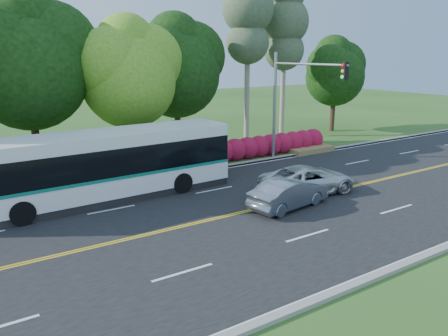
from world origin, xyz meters
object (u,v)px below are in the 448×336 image
traffic_signal (295,91)px  transit_bus (104,167)px  suv (308,179)px  sedan (289,193)px

traffic_signal → transit_bus: size_ratio=0.55×
transit_bus → suv: bearing=-29.2°
transit_bus → sedan: 8.85m
transit_bus → suv: 10.12m
traffic_signal → sedan: traffic_signal is taller
sedan → suv: (2.29, 1.14, 0.02)m
traffic_signal → transit_bus: (-12.20, -0.32, -3.02)m
transit_bus → suv: size_ratio=2.51×
sedan → suv: 2.56m
transit_bus → sedan: size_ratio=3.06×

